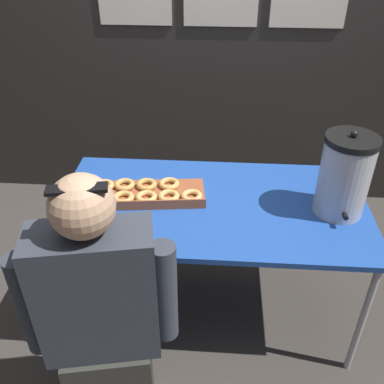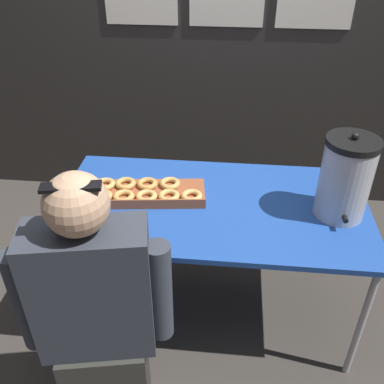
{
  "view_description": "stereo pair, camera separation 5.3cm",
  "coord_description": "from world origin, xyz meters",
  "px_view_note": "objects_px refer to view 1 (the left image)",
  "views": [
    {
      "loc": [
        0.02,
        -1.69,
        1.93
      ],
      "look_at": [
        -0.1,
        0.0,
        0.78
      ],
      "focal_mm": 40.0,
      "sensor_mm": 36.0,
      "label": 1
    },
    {
      "loc": [
        0.07,
        -1.69,
        1.93
      ],
      "look_at": [
        -0.1,
        0.0,
        0.78
      ],
      "focal_mm": 40.0,
      "sensor_mm": 36.0,
      "label": 2
    }
  ],
  "objects_px": {
    "donut_box": "(144,193)",
    "cell_phone": "(77,232)",
    "person_seated": "(103,324)",
    "coffee_urn": "(345,176)"
  },
  "relations": [
    {
      "from": "person_seated",
      "to": "coffee_urn",
      "type": "bearing_deg",
      "value": -157.98
    },
    {
      "from": "person_seated",
      "to": "cell_phone",
      "type": "bearing_deg",
      "value": -74.27
    },
    {
      "from": "donut_box",
      "to": "cell_phone",
      "type": "relative_size",
      "value": 4.31
    },
    {
      "from": "person_seated",
      "to": "donut_box",
      "type": "bearing_deg",
      "value": -105.42
    },
    {
      "from": "coffee_urn",
      "to": "person_seated",
      "type": "height_order",
      "value": "person_seated"
    },
    {
      "from": "donut_box",
      "to": "person_seated",
      "type": "xyz_separation_m",
      "value": [
        -0.05,
        -0.69,
        -0.14
      ]
    },
    {
      "from": "donut_box",
      "to": "person_seated",
      "type": "bearing_deg",
      "value": -101.11
    },
    {
      "from": "donut_box",
      "to": "coffee_urn",
      "type": "distance_m",
      "value": 0.95
    },
    {
      "from": "donut_box",
      "to": "coffee_urn",
      "type": "relative_size",
      "value": 1.44
    },
    {
      "from": "coffee_urn",
      "to": "cell_phone",
      "type": "distance_m",
      "value": 1.22
    }
  ]
}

